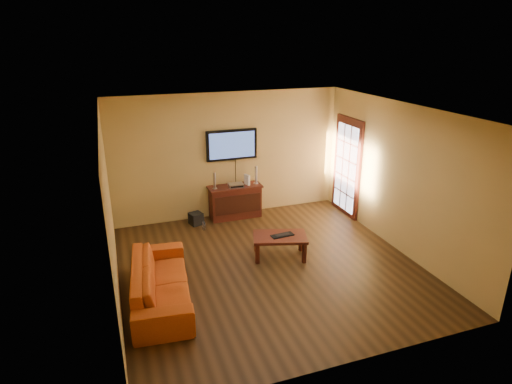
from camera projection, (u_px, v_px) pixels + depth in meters
name	position (u px, v px, depth m)	size (l,w,h in m)	color
ground_plane	(269.00, 266.00, 7.44)	(5.00, 5.00, 0.00)	black
room_walls	(258.00, 164.00, 7.41)	(5.00, 5.00, 5.00)	tan
french_door	(347.00, 168.00, 9.35)	(0.07, 1.02, 2.22)	#3B130D
media_console	(235.00, 201.00, 9.35)	(1.16, 0.44, 0.72)	#3B130D
television	(232.00, 145.00, 9.08)	(1.10, 0.08, 0.65)	black
coffee_table	(280.00, 239.00, 7.64)	(1.07, 0.82, 0.43)	#3B130D
sofa	(160.00, 276.00, 6.38)	(2.09, 0.61, 0.82)	#BA4914
speaker_left	(215.00, 181.00, 9.01)	(0.10, 0.10, 0.35)	silver
speaker_right	(256.00, 176.00, 9.32)	(0.11, 0.11, 0.39)	silver
av_receiver	(236.00, 185.00, 9.17)	(0.32, 0.23, 0.07)	silver
game_console	(247.00, 180.00, 9.28)	(0.05, 0.16, 0.22)	white
subwoofer	(196.00, 219.00, 9.06)	(0.25, 0.25, 0.25)	black
bottle	(204.00, 226.00, 8.81)	(0.07, 0.07, 0.20)	white
keyboard	(282.00, 235.00, 7.61)	(0.42, 0.19, 0.02)	black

